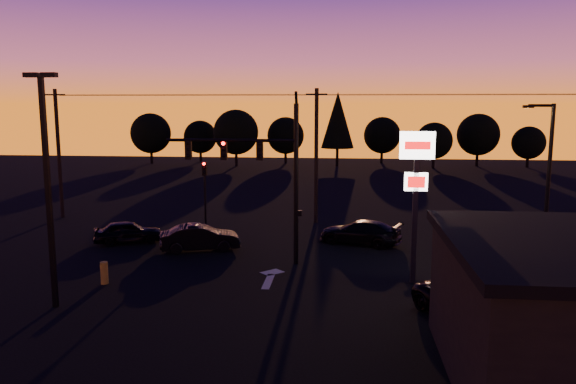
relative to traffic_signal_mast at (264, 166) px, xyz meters
name	(u,v)px	position (x,y,z in m)	size (l,w,h in m)	color
ground	(254,288)	(0.10, -3.99, -4.94)	(120.00, 120.00, 0.00)	black
lane_arrow	(270,277)	(0.60, -2.33, -4.93)	(1.20, 3.10, 0.01)	beige
traffic_signal_mast	(264,166)	(0.00, 0.00, 0.00)	(6.79, 0.52, 8.58)	black
secondary_signal	(205,185)	(-4.90, 7.49, -2.07)	(0.30, 0.31, 4.35)	black
parking_lot_light	(47,175)	(-7.40, -6.99, 0.33)	(1.25, 0.30, 9.14)	black
pylon_sign	(416,175)	(7.10, -2.49, -0.02)	(1.50, 0.28, 6.80)	black
streetlight	(547,176)	(14.01, 1.51, -0.52)	(1.55, 0.35, 8.00)	black
utility_pole_0	(59,153)	(-15.90, 10.01, -0.34)	(1.40, 0.26, 9.00)	black
utility_pole_1	(316,155)	(2.10, 10.01, -0.34)	(1.40, 0.26, 9.00)	black
power_wires	(317,95)	(2.10, 10.01, 3.63)	(36.00, 1.22, 0.07)	black
bollard	(104,273)	(-6.67, -4.04, -4.43)	(0.34, 0.34, 1.01)	gold
tree_0	(151,133)	(-21.90, 46.01, -0.88)	(5.36, 5.36, 6.74)	black
tree_1	(200,137)	(-15.90, 49.01, -1.50)	(4.54, 4.54, 5.71)	black
tree_2	(236,132)	(-9.90, 44.01, -0.57)	(5.77, 5.78, 7.26)	black
tree_3	(286,136)	(-3.90, 48.01, -1.19)	(4.95, 4.95, 6.22)	black
tree_4	(338,120)	(3.10, 45.01, 0.99)	(4.18, 4.18, 9.50)	black
tree_5	(382,135)	(9.10, 50.01, -1.19)	(4.95, 4.95, 6.22)	black
tree_6	(434,141)	(15.10, 44.01, -1.50)	(4.54, 4.54, 5.71)	black
tree_7	(478,135)	(21.10, 47.01, -0.88)	(5.36, 5.36, 6.74)	black
tree_8	(529,143)	(27.10, 46.01, -1.82)	(4.12, 4.12, 5.19)	black
car_left	(128,232)	(-8.46, 3.34, -4.29)	(1.53, 3.81, 1.30)	black
car_mid	(200,238)	(-3.88, 2.09, -4.22)	(1.51, 4.32, 1.43)	black
car_right	(360,232)	(4.92, 4.42, -4.25)	(1.92, 4.73, 1.37)	black
suv_parked	(474,304)	(8.81, -6.90, -4.26)	(2.25, 4.87, 1.35)	black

